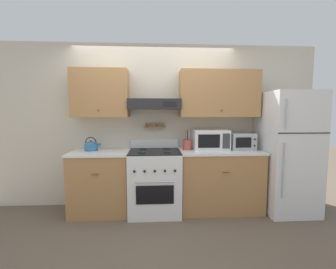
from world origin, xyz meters
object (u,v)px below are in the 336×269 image
at_px(tea_kettle, 91,146).
at_px(utensil_crock, 187,145).
at_px(refrigerator, 287,152).
at_px(stove_range, 155,181).
at_px(microwave, 210,140).
at_px(toaster_oven, 242,141).

distance_m(tea_kettle, utensil_crock, 1.44).
relative_size(refrigerator, tea_kettle, 7.32).
relative_size(stove_range, refrigerator, 0.59).
height_order(refrigerator, microwave, refrigerator).
relative_size(stove_range, microwave, 1.99).
bearing_deg(toaster_oven, tea_kettle, 179.96).
distance_m(microwave, toaster_oven, 0.49).
height_order(tea_kettle, toaster_oven, toaster_oven).
distance_m(stove_range, microwave, 1.06).
xyz_separation_m(microwave, utensil_crock, (-0.36, -0.02, -0.07)).
bearing_deg(utensil_crock, stove_range, -166.62).
bearing_deg(refrigerator, utensil_crock, 173.64).
xyz_separation_m(utensil_crock, toaster_oven, (0.85, -0.00, 0.05)).
xyz_separation_m(tea_kettle, microwave, (1.80, 0.02, 0.08)).
bearing_deg(utensil_crock, microwave, 2.82).
xyz_separation_m(refrigerator, utensil_crock, (-1.48, 0.16, 0.10)).
height_order(tea_kettle, utensil_crock, utensil_crock).
xyz_separation_m(refrigerator, microwave, (-1.12, 0.18, 0.18)).
bearing_deg(microwave, utensil_crock, -177.18).
xyz_separation_m(refrigerator, toaster_oven, (-0.63, 0.16, 0.15)).
height_order(stove_range, toaster_oven, toaster_oven).
bearing_deg(microwave, tea_kettle, -179.43).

